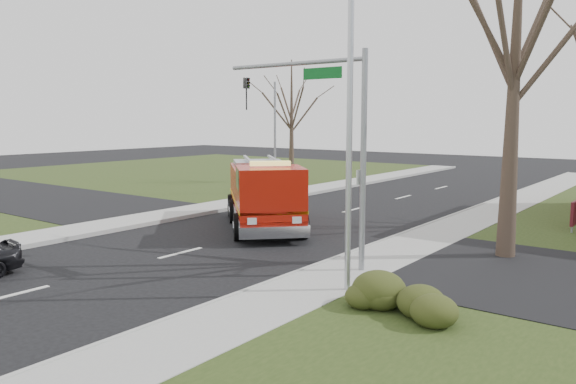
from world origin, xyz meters
The scene contains 10 objects.
ground centered at (0.00, 0.00, 0.00)m, with size 120.00×120.00×0.00m, color black.
sidewalk_right centered at (6.20, 0.00, 0.07)m, with size 2.40×80.00×0.15m, color gray.
sidewalk_left centered at (-6.20, 0.00, 0.07)m, with size 2.40×80.00×0.15m, color gray.
hedge_corner centered at (9.00, -1.00, 0.58)m, with size 2.80×2.00×0.90m, color #2B3413.
bare_tree_near centered at (9.50, 6.00, 7.41)m, with size 6.00×6.00×12.00m.
bare_tree_left centered at (-10.00, 20.00, 5.56)m, with size 4.50×4.50×9.00m.
traffic_signal_mast centered at (5.21, 1.50, 4.71)m, with size 5.29×0.18×6.80m.
streetlight_pole centered at (7.14, -0.50, 4.55)m, with size 1.48×0.16×8.40m.
utility_pole_far centered at (-6.80, 14.00, 3.50)m, with size 0.14×0.14×7.00m, color gray.
fire_engine centered at (-0.66, 5.48, 1.41)m, with size 7.33×7.27×3.11m.
Camera 1 is at (14.83, -13.25, 4.74)m, focal length 35.00 mm.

